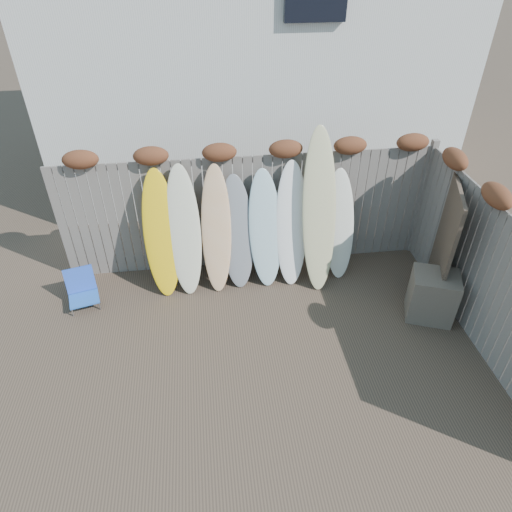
{
  "coord_description": "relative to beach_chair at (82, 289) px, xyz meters",
  "views": [
    {
      "loc": [
        -0.67,
        -4.0,
        4.87
      ],
      "look_at": [
        0.0,
        1.2,
        1.0
      ],
      "focal_mm": 32.0,
      "sensor_mm": 36.0,
      "label": 1
    }
  ],
  "objects": [
    {
      "name": "ground",
      "position": [
        2.66,
        -1.67,
        -0.27
      ],
      "size": [
        80.0,
        80.0,
        0.0
      ],
      "primitive_type": "plane",
      "color": "#493A2D"
    },
    {
      "name": "back_fence",
      "position": [
        2.72,
        0.72,
        0.91
      ],
      "size": [
        6.05,
        0.28,
        2.24
      ],
      "color": "slate",
      "rests_on": "ground"
    },
    {
      "name": "right_fence",
      "position": [
        5.66,
        -1.42,
        0.87
      ],
      "size": [
        0.28,
        4.4,
        2.24
      ],
      "color": "slate",
      "rests_on": "ground"
    },
    {
      "name": "house",
      "position": [
        3.16,
        4.83,
        2.93
      ],
      "size": [
        8.5,
        5.5,
        6.33
      ],
      "color": "silver",
      "rests_on": "ground"
    },
    {
      "name": "beach_chair",
      "position": [
        0.0,
        0.0,
        0.0
      ],
      "size": [
        0.54,
        0.56,
        0.58
      ],
      "color": "blue",
      "rests_on": "ground"
    },
    {
      "name": "wooden_crate",
      "position": [
        5.24,
        -0.96,
        0.11
      ],
      "size": [
        0.8,
        0.74,
        0.76
      ],
      "primitive_type": "cube",
      "rotation": [
        0.0,
        0.0,
        -0.37
      ],
      "color": "#50423C",
      "rests_on": "ground"
    },
    {
      "name": "lattice_panel",
      "position": [
        5.5,
        -0.47,
        0.68
      ],
      "size": [
        0.49,
        1.21,
        1.91
      ],
      "primitive_type": "cube",
      "rotation": [
        0.0,
        0.0,
        -0.36
      ],
      "color": "#4C3E2E",
      "rests_on": "ground"
    },
    {
      "name": "surfboard_0",
      "position": [
        1.29,
        0.29,
        0.71
      ],
      "size": [
        0.54,
        0.71,
        1.96
      ],
      "primitive_type": "ellipsoid",
      "rotation": [
        -0.31,
        0.0,
        0.02
      ],
      "color": "yellow",
      "rests_on": "ground"
    },
    {
      "name": "surfboard_1",
      "position": [
        1.64,
        0.29,
        0.73
      ],
      "size": [
        0.52,
        0.72,
        2.01
      ],
      "primitive_type": "ellipsoid",
      "rotation": [
        -0.31,
        0.0,
        0.02
      ],
      "color": "beige",
      "rests_on": "ground"
    },
    {
      "name": "surfboard_2",
      "position": [
        2.14,
        0.29,
        0.72
      ],
      "size": [
        0.53,
        0.74,
        1.98
      ],
      "primitive_type": "ellipsoid",
      "rotation": [
        -0.31,
        0.0,
        -0.1
      ],
      "color": "#FFDB89",
      "rests_on": "ground"
    },
    {
      "name": "surfboard_3",
      "position": [
        2.46,
        0.32,
        0.63
      ],
      "size": [
        0.56,
        0.67,
        1.79
      ],
      "primitive_type": "ellipsoid",
      "rotation": [
        -0.31,
        0.0,
        0.05
      ],
      "color": "slate",
      "rests_on": "ground"
    },
    {
      "name": "surfboard_4",
      "position": [
        2.91,
        0.31,
        0.66
      ],
      "size": [
        0.56,
        0.7,
        1.86
      ],
      "primitive_type": "ellipsoid",
      "rotation": [
        -0.31,
        0.0,
        0.06
      ],
      "color": "#A4C7D2",
      "rests_on": "ground"
    },
    {
      "name": "surfboard_5",
      "position": [
        3.33,
        0.31,
        0.71
      ],
      "size": [
        0.55,
        0.73,
        1.96
      ],
      "primitive_type": "ellipsoid",
      "rotation": [
        -0.31,
        0.0,
        -0.07
      ],
      "color": "white",
      "rests_on": "ground"
    },
    {
      "name": "surfboard_6",
      "position": [
        3.73,
        0.21,
        0.98
      ],
      "size": [
        0.55,
        0.88,
        2.49
      ],
      "primitive_type": "ellipsoid",
      "rotation": [
        -0.31,
        0.0,
        -0.02
      ],
      "color": "beige",
      "rests_on": "ground"
    },
    {
      "name": "surfboard_7",
      "position": [
        4.13,
        0.35,
        0.62
      ],
      "size": [
        0.5,
        0.65,
        1.77
      ],
      "primitive_type": "ellipsoid",
      "rotation": [
        -0.31,
        0.0,
        0.02
      ],
      "color": "silver",
      "rests_on": "ground"
    }
  ]
}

